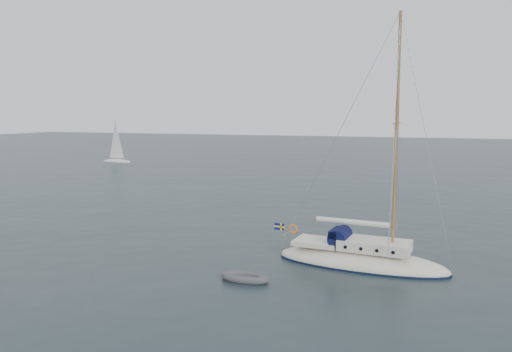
% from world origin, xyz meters
% --- Properties ---
extents(ground, '(300.00, 300.00, 0.00)m').
position_xyz_m(ground, '(0.00, 0.00, 0.00)').
color(ground, black).
rests_on(ground, ground).
extents(sailboat, '(9.74, 2.92, 13.88)m').
position_xyz_m(sailboat, '(2.35, 2.38, 1.05)').
color(sailboat, beige).
rests_on(sailboat, ground).
extents(dinghy, '(2.53, 1.14, 0.36)m').
position_xyz_m(dinghy, '(-2.72, -2.00, 0.16)').
color(dinghy, '#4F4F54').
rests_on(dinghy, ground).
extents(distant_yacht_a, '(5.51, 2.94, 7.30)m').
position_xyz_m(distant_yacht_a, '(-44.16, 46.81, 3.12)').
color(distant_yacht_a, silver).
rests_on(distant_yacht_a, ground).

